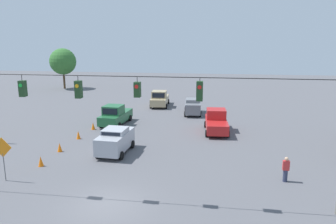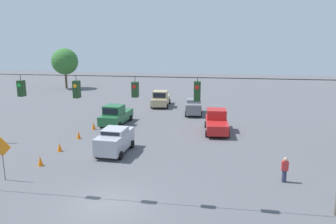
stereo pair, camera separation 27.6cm
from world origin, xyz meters
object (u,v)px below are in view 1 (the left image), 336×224
(pickup_truck_tan_withflow_deep, at_px, (160,99))
(pickup_truck_red_oncoming_far, at_px, (216,122))
(traffic_cone_nearest, at_px, (41,161))
(traffic_cone_third, at_px, (78,135))
(sedan_silver_withflow_mid, at_px, (115,140))
(tree_horizon_left, at_px, (63,62))
(work_zone_sign, at_px, (3,151))
(pedestrian, at_px, (286,169))
(sedan_grey_oncoming_deep, at_px, (193,106))
(traffic_cone_fourth, at_px, (93,126))
(traffic_cone_second, at_px, (60,147))
(pickup_truck_green_withflow_far, at_px, (115,115))
(overhead_signal_span, at_px, (109,114))

(pickup_truck_tan_withflow_deep, xyz_separation_m, pickup_truck_red_oncoming_far, (-7.50, 11.37, -0.00))
(traffic_cone_nearest, xyz_separation_m, traffic_cone_third, (0.05, -6.53, 0.00))
(sedan_silver_withflow_mid, xyz_separation_m, tree_horizon_left, (19.50, -31.80, 3.82))
(pickup_truck_tan_withflow_deep, height_order, work_zone_sign, work_zone_sign)
(traffic_cone_third, bearing_deg, pedestrian, 158.10)
(sedan_grey_oncoming_deep, relative_size, traffic_cone_fourth, 6.09)
(traffic_cone_nearest, relative_size, traffic_cone_second, 1.00)
(traffic_cone_fourth, relative_size, tree_horizon_left, 0.10)
(traffic_cone_nearest, height_order, pedestrian, pedestrian)
(pickup_truck_red_oncoming_far, xyz_separation_m, traffic_cone_nearest, (12.13, 10.72, -0.61))
(sedan_grey_oncoming_deep, xyz_separation_m, work_zone_sign, (10.28, 20.52, 1.02))
(pickup_truck_red_oncoming_far, relative_size, work_zone_sign, 1.84)
(sedan_grey_oncoming_deep, xyz_separation_m, traffic_cone_third, (9.39, 11.42, -0.61))
(sedan_grey_oncoming_deep, bearing_deg, traffic_cone_second, 57.55)
(pedestrian, relative_size, tree_horizon_left, 0.23)
(pickup_truck_tan_withflow_deep, relative_size, traffic_cone_second, 7.19)
(pickup_truck_green_withflow_far, height_order, work_zone_sign, work_zone_sign)
(sedan_grey_oncoming_deep, bearing_deg, traffic_cone_third, 50.57)
(traffic_cone_nearest, distance_m, tree_horizon_left, 38.64)
(sedan_silver_withflow_mid, xyz_separation_m, pickup_truck_red_oncoming_far, (-7.76, -7.25, -0.05))
(traffic_cone_fourth, bearing_deg, pedestrian, 149.06)
(pickup_truck_red_oncoming_far, bearing_deg, traffic_cone_third, 18.97)
(traffic_cone_nearest, bearing_deg, pickup_truck_tan_withflow_deep, -101.82)
(traffic_cone_fourth, height_order, tree_horizon_left, tree_horizon_left)
(overhead_signal_span, height_order, pedestrian, overhead_signal_span)
(sedan_grey_oncoming_deep, height_order, sedan_silver_withflow_mid, sedan_silver_withflow_mid)
(pickup_truck_red_oncoming_far, height_order, traffic_cone_second, pickup_truck_red_oncoming_far)
(sedan_grey_oncoming_deep, height_order, traffic_cone_second, sedan_grey_oncoming_deep)
(sedan_grey_oncoming_deep, distance_m, sedan_silver_withflow_mid, 15.32)
(sedan_grey_oncoming_deep, bearing_deg, pickup_truck_green_withflow_far, 38.30)
(sedan_grey_oncoming_deep, bearing_deg, pedestrian, 111.55)
(traffic_cone_second, bearing_deg, traffic_cone_third, -91.11)
(traffic_cone_nearest, distance_m, traffic_cone_second, 3.08)
(overhead_signal_span, xyz_separation_m, pickup_truck_green_withflow_far, (4.74, -15.72, -3.88))
(pickup_truck_green_withflow_far, bearing_deg, pedestrian, 140.83)
(traffic_cone_fourth, distance_m, tree_horizon_left, 30.11)
(sedan_grey_oncoming_deep, xyz_separation_m, traffic_cone_second, (9.46, 14.87, -0.61))
(overhead_signal_span, distance_m, pickup_truck_green_withflow_far, 16.87)
(pickup_truck_red_oncoming_far, xyz_separation_m, traffic_cone_second, (12.25, 7.64, -0.61))
(pickup_truck_tan_withflow_deep, bearing_deg, traffic_cone_fourth, 69.97)
(pickup_truck_green_withflow_far, distance_m, pedestrian, 19.05)
(overhead_signal_span, height_order, pickup_truck_green_withflow_far, overhead_signal_span)
(pickup_truck_tan_withflow_deep, relative_size, sedan_silver_withflow_mid, 1.21)
(overhead_signal_span, bearing_deg, traffic_cone_third, -57.87)
(traffic_cone_nearest, relative_size, pedestrian, 0.45)
(pickup_truck_red_oncoming_far, bearing_deg, tree_horizon_left, -42.00)
(sedan_silver_withflow_mid, relative_size, tree_horizon_left, 0.60)
(pickup_truck_tan_withflow_deep, xyz_separation_m, traffic_cone_third, (4.68, 15.56, -0.61))
(overhead_signal_span, distance_m, sedan_silver_withflow_mid, 8.47)
(sedan_grey_oncoming_deep, xyz_separation_m, traffic_cone_nearest, (9.33, 17.95, -0.61))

